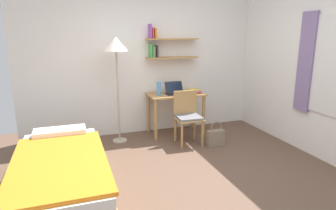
# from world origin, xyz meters

# --- Properties ---
(ground_plane) EXTENTS (5.28, 5.28, 0.00)m
(ground_plane) POSITION_xyz_m (0.00, 0.00, 0.00)
(ground_plane) COLOR brown
(wall_back) EXTENTS (4.40, 0.27, 2.60)m
(wall_back) POSITION_xyz_m (0.01, 2.02, 1.31)
(wall_back) COLOR white
(wall_back) RESTS_ON ground_plane
(wall_right) EXTENTS (0.10, 4.40, 2.60)m
(wall_right) POSITION_xyz_m (2.02, 0.00, 1.30)
(wall_right) COLOR white
(wall_right) RESTS_ON ground_plane
(bed) EXTENTS (0.96, 2.01, 0.54)m
(bed) POSITION_xyz_m (-1.52, 0.14, 0.24)
(bed) COLOR #B2844C
(bed) RESTS_ON ground_plane
(desk) EXTENTS (0.98, 0.55, 0.73)m
(desk) POSITION_xyz_m (0.42, 1.70, 0.59)
(desk) COLOR #B2844C
(desk) RESTS_ON ground_plane
(desk_chair) EXTENTS (0.43, 0.43, 0.85)m
(desk_chair) POSITION_xyz_m (0.44, 1.20, 0.47)
(desk_chair) COLOR #B2844C
(desk_chair) RESTS_ON ground_plane
(standing_lamp) EXTENTS (0.37, 0.37, 1.72)m
(standing_lamp) POSITION_xyz_m (-0.61, 1.61, 1.50)
(standing_lamp) COLOR #B2A893
(standing_lamp) RESTS_ON ground_plane
(laptop) EXTENTS (0.33, 0.23, 0.21)m
(laptop) POSITION_xyz_m (0.40, 1.70, 0.79)
(laptop) COLOR black
(laptop) RESTS_ON desk
(water_bottle) EXTENTS (0.07, 0.07, 0.24)m
(water_bottle) POSITION_xyz_m (0.10, 1.66, 0.85)
(water_bottle) COLOR #4C99DB
(water_bottle) RESTS_ON desk
(book_stack) EXTENTS (0.21, 0.24, 0.06)m
(book_stack) POSITION_xyz_m (0.75, 1.65, 0.77)
(book_stack) COLOR #D13D38
(book_stack) RESTS_ON desk
(handbag) EXTENTS (0.27, 0.11, 0.41)m
(handbag) POSITION_xyz_m (0.81, 0.91, 0.14)
(handbag) COLOR gray
(handbag) RESTS_ON ground_plane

